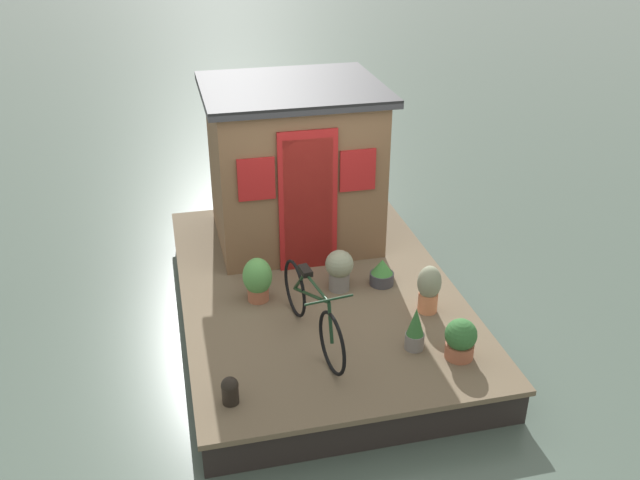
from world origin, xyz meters
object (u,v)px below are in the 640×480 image
at_px(potted_plant_fern, 258,279).
at_px(potted_plant_geranium, 339,268).
at_px(houseboat_cabin, 293,164).
at_px(mooring_bollard, 230,390).
at_px(potted_plant_lavender, 415,330).
at_px(potted_plant_rosemary, 460,339).
at_px(bicycle, 312,311).
at_px(potted_plant_succulent, 382,272).
at_px(potted_plant_basil, 429,288).

distance_m(potted_plant_fern, potted_plant_geranium, 0.97).
height_order(houseboat_cabin, mooring_bollard, houseboat_cabin).
relative_size(potted_plant_lavender, potted_plant_rosemary, 1.11).
bearing_deg(bicycle, potted_plant_succulent, -48.82).
xyz_separation_m(potted_plant_basil, potted_plant_geranium, (0.69, 0.85, -0.02)).
bearing_deg(potted_plant_geranium, mooring_bollard, 139.21).
relative_size(houseboat_cabin, potted_plant_fern, 4.17).
bearing_deg(potted_plant_fern, houseboat_cabin, -26.13).
xyz_separation_m(houseboat_cabin, mooring_bollard, (-3.22, 1.26, -0.91)).
xyz_separation_m(potted_plant_succulent, potted_plant_basil, (-0.68, -0.32, 0.14)).
xyz_separation_m(potted_plant_succulent, mooring_bollard, (-1.73, 2.03, -0.01)).
bearing_deg(potted_plant_lavender, potted_plant_fern, 47.72).
bearing_deg(potted_plant_lavender, potted_plant_basil, -31.54).
distance_m(potted_plant_fern, mooring_bollard, 1.80).
bearing_deg(potted_plant_lavender, potted_plant_succulent, -2.80).
height_order(potted_plant_succulent, potted_plant_rosemary, potted_plant_rosemary).
distance_m(potted_plant_succulent, potted_plant_rosemary, 1.60).
bearing_deg(potted_plant_basil, potted_plant_rosemary, -179.66).
relative_size(houseboat_cabin, potted_plant_succulent, 6.75).
height_order(bicycle, potted_plant_lavender, bicycle).
xyz_separation_m(potted_plant_rosemary, mooring_bollard, (-0.17, 2.36, -0.07)).
relative_size(potted_plant_succulent, potted_plant_fern, 0.62).
bearing_deg(potted_plant_succulent, potted_plant_rosemary, -168.09).
relative_size(potted_plant_succulent, potted_plant_rosemary, 0.76).
relative_size(potted_plant_lavender, potted_plant_geranium, 0.96).
distance_m(bicycle, potted_plant_lavender, 1.08).
distance_m(potted_plant_basil, potted_plant_rosemary, 0.89).
height_order(bicycle, mooring_bollard, bicycle).
height_order(houseboat_cabin, potted_plant_fern, houseboat_cabin).
distance_m(potted_plant_succulent, potted_plant_geranium, 0.54).
distance_m(houseboat_cabin, bicycle, 2.53).
xyz_separation_m(potted_plant_basil, potted_plant_rosemary, (-0.88, -0.01, -0.08)).
height_order(potted_plant_lavender, potted_plant_rosemary, potted_plant_lavender).
height_order(bicycle, potted_plant_geranium, bicycle).
bearing_deg(mooring_bollard, potted_plant_rosemary, -85.97).
bearing_deg(potted_plant_basil, potted_plant_succulent, 25.45).
distance_m(potted_plant_lavender, mooring_bollard, 2.01).
distance_m(potted_plant_geranium, mooring_bollard, 2.30).
distance_m(potted_plant_lavender, potted_plant_geranium, 1.40).
distance_m(potted_plant_basil, potted_plant_lavender, 0.75).
distance_m(bicycle, potted_plant_fern, 1.02).
bearing_deg(potted_plant_succulent, bicycle, 131.18).
bearing_deg(potted_plant_fern, potted_plant_succulent, -89.62).
relative_size(houseboat_cabin, potted_plant_geranium, 4.44).
height_order(potted_plant_succulent, potted_plant_basil, potted_plant_basil).
xyz_separation_m(potted_plant_succulent, potted_plant_rosemary, (-1.56, -0.33, 0.06)).
relative_size(potted_plant_lavender, mooring_bollard, 1.72).
height_order(potted_plant_succulent, potted_plant_fern, potted_plant_fern).
bearing_deg(potted_plant_fern, mooring_bollard, 162.98).
bearing_deg(potted_plant_succulent, potted_plant_lavender, 177.20).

